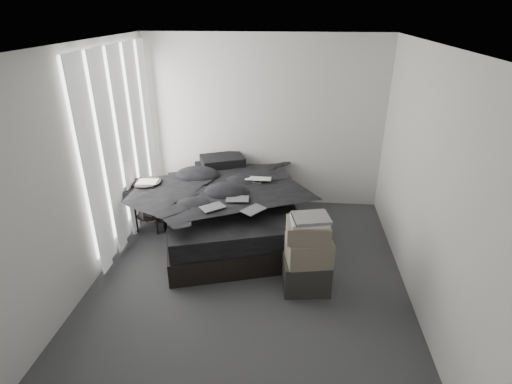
# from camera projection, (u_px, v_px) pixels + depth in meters

# --- Properties ---
(floor) EXTENTS (3.60, 4.20, 0.01)m
(floor) POSITION_uv_depth(u_px,v_px,m) (249.00, 278.00, 4.73)
(floor) COLOR #333436
(floor) RESTS_ON ground
(ceiling) EXTENTS (3.60, 4.20, 0.01)m
(ceiling) POSITION_uv_depth(u_px,v_px,m) (248.00, 45.00, 3.63)
(ceiling) COLOR white
(ceiling) RESTS_ON ground
(wall_back) EXTENTS (3.60, 0.01, 2.60)m
(wall_back) POSITION_uv_depth(u_px,v_px,m) (264.00, 123.00, 6.07)
(wall_back) COLOR silver
(wall_back) RESTS_ON ground
(wall_front) EXTENTS (3.60, 0.01, 2.60)m
(wall_front) POSITION_uv_depth(u_px,v_px,m) (207.00, 318.00, 2.28)
(wall_front) COLOR silver
(wall_front) RESTS_ON ground
(wall_left) EXTENTS (0.01, 4.20, 2.60)m
(wall_left) POSITION_uv_depth(u_px,v_px,m) (84.00, 170.00, 4.33)
(wall_left) COLOR silver
(wall_left) RESTS_ON ground
(wall_right) EXTENTS (0.01, 4.20, 2.60)m
(wall_right) POSITION_uv_depth(u_px,v_px,m) (426.00, 183.00, 4.02)
(wall_right) COLOR silver
(wall_right) RESTS_ON ground
(window_left) EXTENTS (0.02, 2.00, 2.30)m
(window_left) POSITION_uv_depth(u_px,v_px,m) (119.00, 141.00, 5.12)
(window_left) COLOR white
(window_left) RESTS_ON wall_left
(curtain_left) EXTENTS (0.06, 2.12, 2.48)m
(curtain_left) POSITION_uv_depth(u_px,v_px,m) (124.00, 146.00, 5.15)
(curtain_left) COLOR white
(curtain_left) RESTS_ON wall_left
(bed) EXTENTS (2.27, 2.64, 0.30)m
(bed) POSITION_uv_depth(u_px,v_px,m) (230.00, 223.00, 5.62)
(bed) COLOR black
(bed) RESTS_ON floor
(mattress) EXTENTS (2.19, 2.56, 0.24)m
(mattress) POSITION_uv_depth(u_px,v_px,m) (229.00, 205.00, 5.50)
(mattress) COLOR black
(mattress) RESTS_ON bed
(duvet) EXTENTS (2.14, 2.31, 0.26)m
(duvet) POSITION_uv_depth(u_px,v_px,m) (229.00, 191.00, 5.35)
(duvet) COLOR black
(duvet) RESTS_ON mattress
(pillow_lower) EXTENTS (0.78, 0.63, 0.15)m
(pillow_lower) POSITION_uv_depth(u_px,v_px,m) (218.00, 170.00, 6.18)
(pillow_lower) COLOR black
(pillow_lower) RESTS_ON mattress
(pillow_upper) EXTENTS (0.75, 0.65, 0.14)m
(pillow_upper) POSITION_uv_depth(u_px,v_px,m) (222.00, 161.00, 6.12)
(pillow_upper) COLOR black
(pillow_upper) RESTS_ON pillow_lower
(laptop) EXTENTS (0.36, 0.24, 0.03)m
(laptop) POSITION_uv_depth(u_px,v_px,m) (258.00, 175.00, 5.46)
(laptop) COLOR silver
(laptop) RESTS_ON duvet
(comic_a) EXTENTS (0.34, 0.32, 0.01)m
(comic_a) POSITION_uv_depth(u_px,v_px,m) (212.00, 201.00, 4.76)
(comic_a) COLOR black
(comic_a) RESTS_ON duvet
(comic_b) EXTENTS (0.30, 0.21, 0.01)m
(comic_b) POSITION_uv_depth(u_px,v_px,m) (237.00, 193.00, 4.96)
(comic_b) COLOR black
(comic_b) RESTS_ON duvet
(comic_c) EXTENTS (0.32, 0.34, 0.01)m
(comic_c) POSITION_uv_depth(u_px,v_px,m) (253.00, 203.00, 4.69)
(comic_c) COLOR black
(comic_c) RESTS_ON duvet
(side_stand) EXTENTS (0.42, 0.42, 0.73)m
(side_stand) POSITION_uv_depth(u_px,v_px,m) (150.00, 206.00, 5.64)
(side_stand) COLOR black
(side_stand) RESTS_ON floor
(papers) EXTENTS (0.30, 0.23, 0.01)m
(papers) POSITION_uv_depth(u_px,v_px,m) (147.00, 182.00, 5.47)
(papers) COLOR white
(papers) RESTS_ON side_stand
(floor_books) EXTENTS (0.16, 0.21, 0.14)m
(floor_books) POSITION_uv_depth(u_px,v_px,m) (161.00, 224.00, 5.75)
(floor_books) COLOR black
(floor_books) RESTS_ON floor
(box_lower) EXTENTS (0.55, 0.45, 0.38)m
(box_lower) POSITION_uv_depth(u_px,v_px,m) (306.00, 274.00, 4.47)
(box_lower) COLOR black
(box_lower) RESTS_ON floor
(box_mid) EXTENTS (0.54, 0.46, 0.29)m
(box_mid) POSITION_uv_depth(u_px,v_px,m) (309.00, 250.00, 4.32)
(box_mid) COLOR #686052
(box_mid) RESTS_ON box_lower
(box_upper) EXTENTS (0.48, 0.39, 0.20)m
(box_upper) POSITION_uv_depth(u_px,v_px,m) (308.00, 230.00, 4.23)
(box_upper) COLOR #686052
(box_upper) RESTS_ON box_mid
(art_book_white) EXTENTS (0.42, 0.35, 0.04)m
(art_book_white) POSITION_uv_depth(u_px,v_px,m) (310.00, 220.00, 4.18)
(art_book_white) COLOR silver
(art_book_white) RESTS_ON box_upper
(art_book_snake) EXTENTS (0.43, 0.37, 0.04)m
(art_book_snake) POSITION_uv_depth(u_px,v_px,m) (311.00, 218.00, 4.16)
(art_book_snake) COLOR silver
(art_book_snake) RESTS_ON art_book_white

